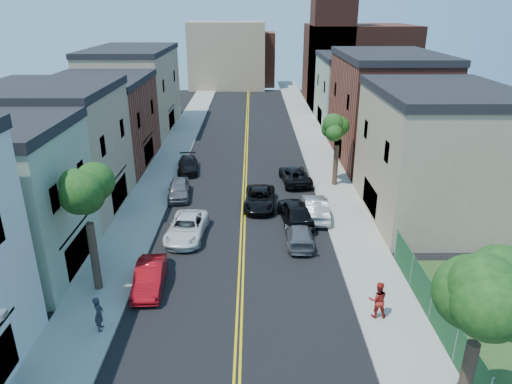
{
  "coord_description": "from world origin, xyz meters",
  "views": [
    {
      "loc": [
        0.69,
        -8.14,
        14.78
      ],
      "look_at": [
        0.95,
        23.61,
        2.0
      ],
      "focal_mm": 32.63,
      "sensor_mm": 36.0,
      "label": 1
    }
  ],
  "objects_px": {
    "red_sedan": "(150,277)",
    "grey_car_left": "(179,189)",
    "black_car_right": "(295,212)",
    "dark_car_right_far": "(295,175)",
    "white_pickup": "(187,228)",
    "black_car_left": "(188,165)",
    "pedestrian_right": "(378,300)",
    "black_suv_lane": "(260,198)",
    "silver_car_right": "(315,208)",
    "pedestrian_left": "(99,314)",
    "grey_car_right": "(299,235)"
  },
  "relations": [
    {
      "from": "grey_car_right",
      "to": "silver_car_right",
      "type": "xyz_separation_m",
      "value": [
        1.57,
        4.02,
        0.16
      ]
    },
    {
      "from": "black_car_left",
      "to": "black_suv_lane",
      "type": "relative_size",
      "value": 0.9
    },
    {
      "from": "grey_car_right",
      "to": "pedestrian_left",
      "type": "xyz_separation_m",
      "value": [
        -10.5,
        -9.0,
        0.41
      ]
    },
    {
      "from": "white_pickup",
      "to": "dark_car_right_far",
      "type": "height_order",
      "value": "white_pickup"
    },
    {
      "from": "black_car_right",
      "to": "black_suv_lane",
      "type": "relative_size",
      "value": 1.0
    },
    {
      "from": "white_pickup",
      "to": "black_car_right",
      "type": "bearing_deg",
      "value": 20.98
    },
    {
      "from": "red_sedan",
      "to": "grey_car_left",
      "type": "height_order",
      "value": "grey_car_left"
    },
    {
      "from": "pedestrian_right",
      "to": "pedestrian_left",
      "type": "bearing_deg",
      "value": 7.12
    },
    {
      "from": "pedestrian_left",
      "to": "dark_car_right_far",
      "type": "bearing_deg",
      "value": -37.15
    },
    {
      "from": "grey_car_left",
      "to": "grey_car_right",
      "type": "bearing_deg",
      "value": -46.29
    },
    {
      "from": "silver_car_right",
      "to": "pedestrian_right",
      "type": "distance_m",
      "value": 12.22
    },
    {
      "from": "black_car_left",
      "to": "grey_car_right",
      "type": "height_order",
      "value": "black_car_left"
    },
    {
      "from": "pedestrian_right",
      "to": "dark_car_right_far",
      "type": "bearing_deg",
      "value": -79.53
    },
    {
      "from": "white_pickup",
      "to": "grey_car_left",
      "type": "bearing_deg",
      "value": 106.37
    },
    {
      "from": "black_car_left",
      "to": "grey_car_right",
      "type": "bearing_deg",
      "value": -63.6
    },
    {
      "from": "black_car_left",
      "to": "white_pickup",
      "type": "bearing_deg",
      "value": -89.28
    },
    {
      "from": "red_sedan",
      "to": "white_pickup",
      "type": "distance_m",
      "value": 6.26
    },
    {
      "from": "black_car_left",
      "to": "silver_car_right",
      "type": "bearing_deg",
      "value": -50.16
    },
    {
      "from": "black_car_left",
      "to": "silver_car_right",
      "type": "distance_m",
      "value": 15.03
    },
    {
      "from": "black_car_right",
      "to": "black_suv_lane",
      "type": "height_order",
      "value": "black_car_right"
    },
    {
      "from": "red_sedan",
      "to": "black_suv_lane",
      "type": "bearing_deg",
      "value": 57.56
    },
    {
      "from": "silver_car_right",
      "to": "pedestrian_right",
      "type": "relative_size",
      "value": 2.46
    },
    {
      "from": "black_suv_lane",
      "to": "pedestrian_left",
      "type": "distance_m",
      "value": 17.04
    },
    {
      "from": "black_car_left",
      "to": "pedestrian_right",
      "type": "height_order",
      "value": "pedestrian_right"
    },
    {
      "from": "black_car_right",
      "to": "dark_car_right_far",
      "type": "bearing_deg",
      "value": -101.93
    },
    {
      "from": "grey_car_left",
      "to": "black_car_right",
      "type": "xyz_separation_m",
      "value": [
        9.16,
        -4.86,
        0.13
      ]
    },
    {
      "from": "pedestrian_left",
      "to": "pedestrian_right",
      "type": "bearing_deg",
      "value": -94.58
    },
    {
      "from": "silver_car_right",
      "to": "pedestrian_left",
      "type": "bearing_deg",
      "value": 48.61
    },
    {
      "from": "red_sedan",
      "to": "dark_car_right_far",
      "type": "relative_size",
      "value": 0.84
    },
    {
      "from": "red_sedan",
      "to": "grey_car_left",
      "type": "distance_m",
      "value": 13.3
    },
    {
      "from": "red_sedan",
      "to": "pedestrian_left",
      "type": "height_order",
      "value": "pedestrian_left"
    },
    {
      "from": "red_sedan",
      "to": "black_car_left",
      "type": "height_order",
      "value": "red_sedan"
    },
    {
      "from": "white_pickup",
      "to": "black_suv_lane",
      "type": "height_order",
      "value": "white_pickup"
    },
    {
      "from": "dark_car_right_far",
      "to": "pedestrian_right",
      "type": "relative_size",
      "value": 2.62
    },
    {
      "from": "black_car_right",
      "to": "silver_car_right",
      "type": "xyz_separation_m",
      "value": [
        1.57,
        0.82,
        -0.07
      ]
    },
    {
      "from": "black_car_left",
      "to": "black_suv_lane",
      "type": "height_order",
      "value": "black_suv_lane"
    },
    {
      "from": "grey_car_right",
      "to": "silver_car_right",
      "type": "height_order",
      "value": "silver_car_right"
    },
    {
      "from": "red_sedan",
      "to": "pedestrian_left",
      "type": "bearing_deg",
      "value": -116.74
    },
    {
      "from": "grey_car_left",
      "to": "pedestrian_left",
      "type": "distance_m",
      "value": 17.13
    },
    {
      "from": "grey_car_left",
      "to": "pedestrian_right",
      "type": "bearing_deg",
      "value": -57.64
    },
    {
      "from": "white_pickup",
      "to": "dark_car_right_far",
      "type": "xyz_separation_m",
      "value": [
        8.29,
        10.49,
        -0.01
      ]
    },
    {
      "from": "silver_car_right",
      "to": "black_car_right",
      "type": "bearing_deg",
      "value": 28.94
    },
    {
      "from": "grey_car_left",
      "to": "silver_car_right",
      "type": "height_order",
      "value": "silver_car_right"
    },
    {
      "from": "black_car_right",
      "to": "dark_car_right_far",
      "type": "xyz_separation_m",
      "value": [
        0.69,
        8.18,
        -0.15
      ]
    },
    {
      "from": "pedestrian_left",
      "to": "pedestrian_right",
      "type": "xyz_separation_m",
      "value": [
        13.64,
        0.91,
        0.08
      ]
    },
    {
      "from": "white_pickup",
      "to": "grey_car_left",
      "type": "distance_m",
      "value": 7.34
    },
    {
      "from": "black_car_left",
      "to": "black_car_right",
      "type": "bearing_deg",
      "value": -56.77
    },
    {
      "from": "grey_car_right",
      "to": "pedestrian_left",
      "type": "distance_m",
      "value": 13.84
    },
    {
      "from": "red_sedan",
      "to": "black_suv_lane",
      "type": "height_order",
      "value": "same"
    },
    {
      "from": "grey_car_right",
      "to": "pedestrian_left",
      "type": "bearing_deg",
      "value": 41.93
    }
  ]
}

